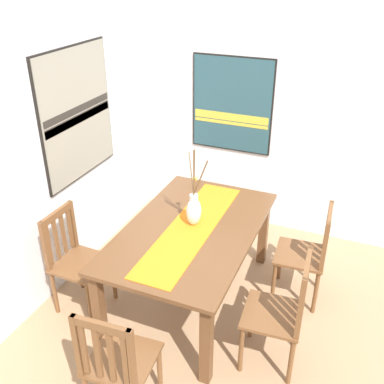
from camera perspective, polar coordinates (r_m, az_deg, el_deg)
ground_plane at (r=3.85m, az=6.84°, el=-18.38°), size 6.40×6.40×0.03m
wall_back at (r=3.84m, az=-19.53°, el=4.94°), size 6.40×0.12×2.70m
wall_side at (r=4.70m, az=14.44°, el=9.84°), size 0.12×6.40×2.70m
dining_table at (r=3.78m, az=-0.11°, el=-5.94°), size 1.71×1.04×0.75m
table_runner at (r=3.72m, az=-0.11°, el=-4.60°), size 1.57×0.36×0.01m
centerpiece_vase at (r=3.69m, az=0.24°, el=-2.20°), size 0.21×0.22×0.74m
chair_0 at (r=3.05m, az=-9.54°, el=-20.64°), size 0.45×0.45×0.95m
chair_1 at (r=3.94m, az=-14.68°, el=-8.29°), size 0.43×0.43×0.92m
chair_2 at (r=3.37m, az=11.48°, el=-14.66°), size 0.45×0.45×0.97m
chair_3 at (r=4.01m, az=14.53°, el=-7.52°), size 0.45×0.45×0.92m
painting_on_back_wall at (r=4.12m, az=-14.53°, el=9.61°), size 0.99×0.05×1.17m
painting_on_side_wall at (r=4.80m, az=5.14°, el=11.04°), size 0.05×0.88×1.01m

